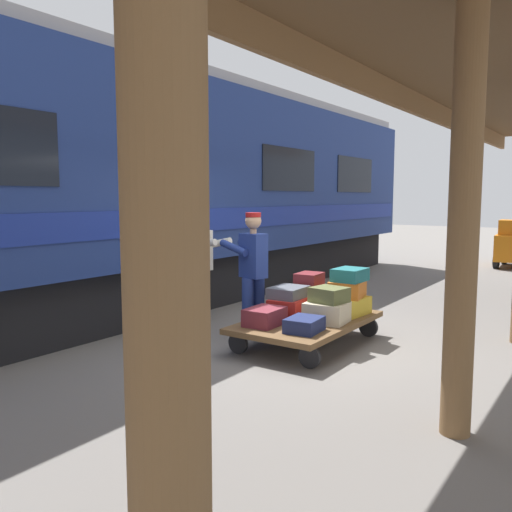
# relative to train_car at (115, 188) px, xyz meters

# --- Properties ---
(ground_plane) EXTENTS (60.00, 60.00, 0.00)m
(ground_plane) POSITION_rel_train_car_xyz_m (-3.67, 0.00, -2.06)
(ground_plane) COLOR slate
(platform_canopy) EXTENTS (3.20, 17.13, 3.56)m
(platform_canopy) POSITION_rel_train_car_xyz_m (-5.87, -0.00, 1.21)
(platform_canopy) COLOR brown
(platform_canopy) RESTS_ON ground_plane
(train_car) EXTENTS (3.03, 17.70, 4.00)m
(train_car) POSITION_rel_train_car_xyz_m (0.00, 0.00, 0.00)
(train_car) COLOR navy
(train_car) RESTS_ON ground_plane
(luggage_cart) EXTENTS (1.26, 2.08, 0.34)m
(luggage_cart) POSITION_rel_train_car_xyz_m (-3.67, 0.03, -1.77)
(luggage_cart) COLOR brown
(luggage_cart) RESTS_ON ground_plane
(suitcase_yellow_case) EXTENTS (0.52, 0.61, 0.23)m
(suitcase_yellow_case) POSITION_rel_train_car_xyz_m (-3.95, -0.54, -1.61)
(suitcase_yellow_case) COLOR gold
(suitcase_yellow_case) RESTS_ON luggage_cart
(suitcase_burgundy_valise) EXTENTS (0.40, 0.52, 0.21)m
(suitcase_burgundy_valise) POSITION_rel_train_car_xyz_m (-3.39, 0.61, -1.62)
(suitcase_burgundy_valise) COLOR maroon
(suitcase_burgundy_valise) RESTS_ON luggage_cart
(suitcase_tan_vintage) EXTENTS (0.47, 0.61, 0.30)m
(suitcase_tan_vintage) POSITION_rel_train_car_xyz_m (-3.39, -0.54, -1.58)
(suitcase_tan_vintage) COLOR tan
(suitcase_tan_vintage) RESTS_ON luggage_cart
(suitcase_cream_canvas) EXTENTS (0.54, 0.50, 0.25)m
(suitcase_cream_canvas) POSITION_rel_train_car_xyz_m (-3.95, 0.03, -1.60)
(suitcase_cream_canvas) COLOR beige
(suitcase_cream_canvas) RESTS_ON luggage_cart
(suitcase_navy_fabric) EXTENTS (0.40, 0.49, 0.17)m
(suitcase_navy_fabric) POSITION_rel_train_car_xyz_m (-3.95, 0.61, -1.64)
(suitcase_navy_fabric) COLOR navy
(suitcase_navy_fabric) RESTS_ON luggage_cart
(suitcase_red_plastic) EXTENTS (0.48, 0.59, 0.25)m
(suitcase_red_plastic) POSITION_rel_train_car_xyz_m (-3.39, 0.03, -1.60)
(suitcase_red_plastic) COLOR #AD231E
(suitcase_red_plastic) RESTS_ON luggage_cart
(suitcase_maroon_trunk) EXTENTS (0.35, 0.43, 0.22)m
(suitcase_maroon_trunk) POSITION_rel_train_car_xyz_m (-3.39, -0.51, -1.32)
(suitcase_maroon_trunk) COLOR maroon
(suitcase_maroon_trunk) RESTS_ON suitcase_tan_vintage
(suitcase_slate_roller) EXTENTS (0.42, 0.53, 0.14)m
(suitcase_slate_roller) POSITION_rel_train_car_xyz_m (-3.36, 0.00, -1.41)
(suitcase_slate_roller) COLOR #4C515B
(suitcase_slate_roller) RESTS_ON suitcase_red_plastic
(suitcase_orange_carryall) EXTENTS (0.51, 0.58, 0.22)m
(suitcase_orange_carryall) POSITION_rel_train_car_xyz_m (-3.95, -0.56, -1.38)
(suitcase_orange_carryall) COLOR #CC6B23
(suitcase_orange_carryall) RESTS_ON suitcase_yellow_case
(suitcase_teal_softside) EXTENTS (0.38, 0.47, 0.17)m
(suitcase_teal_softside) POSITION_rel_train_car_xyz_m (-3.98, -0.56, -1.19)
(suitcase_teal_softside) COLOR #1E666B
(suitcase_teal_softside) RESTS_ON suitcase_orange_carryall
(suitcase_olive_duffel) EXTENTS (0.46, 0.43, 0.19)m
(suitcase_olive_duffel) POSITION_rel_train_car_xyz_m (-3.96, 0.01, -1.38)
(suitcase_olive_duffel) COLOR brown
(suitcase_olive_duffel) RESTS_ON suitcase_cream_canvas
(porter_in_overalls) EXTENTS (0.72, 0.54, 1.70)m
(porter_in_overalls) POSITION_rel_train_car_xyz_m (-2.84, 0.09, -1.14)
(porter_in_overalls) COLOR navy
(porter_in_overalls) RESTS_ON ground_plane
(porter_by_door) EXTENTS (0.68, 0.45, 1.70)m
(porter_by_door) POSITION_rel_train_car_xyz_m (-1.77, -0.07, -1.14)
(porter_by_door) COLOR #332D28
(porter_by_door) RESTS_ON ground_plane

